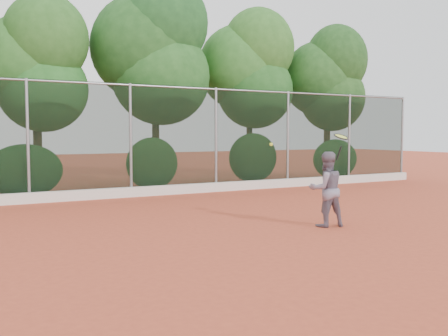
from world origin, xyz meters
TOP-DOWN VIEW (x-y plane):
  - ground at (0.00, 0.00)m, footprint 80.00×80.00m
  - concrete_curb at (0.00, 6.82)m, footprint 24.00×0.20m
  - tennis_player at (1.97, 0.12)m, footprint 0.88×0.76m
  - chainlink_fence at (-0.00, 7.00)m, footprint 24.09×0.09m
  - foliage_backdrop at (-0.55, 8.98)m, footprint 23.70×3.63m
  - tennis_racket at (2.30, 0.06)m, footprint 0.36×0.35m
  - tennis_ball_in_flight at (0.37, -0.17)m, footprint 0.06×0.06m

SIDE VIEW (x-z plane):
  - ground at x=0.00m, z-range 0.00..0.00m
  - concrete_curb at x=0.00m, z-range 0.00..0.30m
  - tennis_player at x=1.97m, z-range 0.00..1.58m
  - tennis_ball_in_flight at x=0.37m, z-range 1.72..1.79m
  - tennis_racket at x=2.30m, z-range 1.57..2.14m
  - chainlink_fence at x=0.00m, z-range 0.11..3.61m
  - foliage_backdrop at x=-0.55m, z-range 0.63..8.18m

